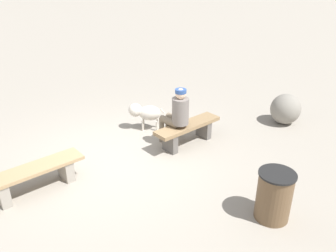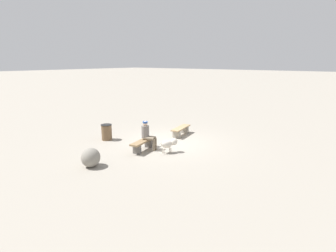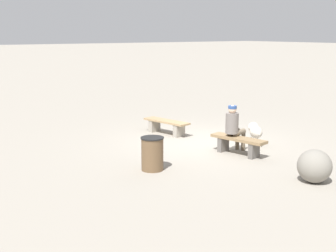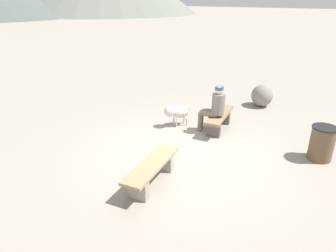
# 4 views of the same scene
# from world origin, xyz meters

# --- Properties ---
(ground) EXTENTS (210.00, 210.00, 0.06)m
(ground) POSITION_xyz_m (0.00, 0.00, -0.03)
(ground) COLOR gray
(bench_left) EXTENTS (1.71, 0.75, 0.44)m
(bench_left) POSITION_xyz_m (-1.52, -0.25, 0.30)
(bench_left) COLOR gray
(bench_left) RESTS_ON ground
(bench_right) EXTENTS (1.61, 0.69, 0.47)m
(bench_right) POSITION_xyz_m (1.60, -0.10, 0.33)
(bench_right) COLOR #605B56
(bench_right) RESTS_ON ground
(seated_person) EXTENTS (0.45, 0.69, 1.29)m
(seated_person) POSITION_xyz_m (1.35, -0.05, 0.75)
(seated_person) COLOR slate
(seated_person) RESTS_ON ground
(dog) EXTENTS (0.75, 0.61, 0.63)m
(dog) POSITION_xyz_m (1.13, 0.99, 0.42)
(dog) COLOR beige
(dog) RESTS_ON ground
(trash_bin) EXTENTS (0.55, 0.55, 0.79)m
(trash_bin) POSITION_xyz_m (1.46, -2.71, 0.40)
(trash_bin) COLOR brown
(trash_bin) RESTS_ON ground
(boulder) EXTENTS (0.98, 0.96, 0.73)m
(boulder) POSITION_xyz_m (4.20, -0.34, 0.36)
(boulder) COLOR gray
(boulder) RESTS_ON ground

